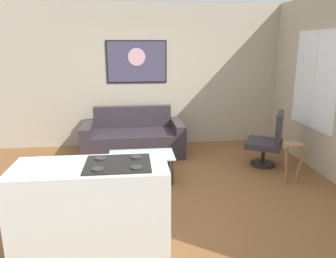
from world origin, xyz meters
TOP-DOWN VIEW (x-y plane):
  - ground at (0.00, 0.00)m, footprint 6.40×6.40m
  - back_wall at (0.00, 2.42)m, footprint 6.40×0.05m
  - couch at (-0.37, 1.79)m, footprint 1.87×0.93m
  - coffee_table at (-0.26, 0.53)m, footprint 0.98×0.55m
  - armchair at (1.90, 0.89)m, footprint 0.79×0.79m
  - bar_stool at (1.95, 0.21)m, footprint 0.34×0.33m
  - kitchen_counter at (-0.78, -1.21)m, footprint 1.43×0.62m
  - wall_painting at (-0.27, 2.38)m, footprint 1.18×0.03m
  - window at (2.59, 0.90)m, footprint 0.03×1.25m

SIDE VIEW (x-z plane):
  - ground at x=0.00m, z-range -0.04..0.00m
  - couch at x=-0.37m, z-range -0.14..0.72m
  - coffee_table at x=-0.26m, z-range 0.17..0.58m
  - armchair at x=1.90m, z-range -0.02..0.92m
  - bar_stool at x=1.95m, z-range 0.16..0.77m
  - kitchen_counter at x=-0.78m, z-range -0.01..0.95m
  - back_wall at x=0.00m, z-range 0.00..2.80m
  - window at x=2.59m, z-range 0.65..2.24m
  - wall_painting at x=-0.27m, z-range 1.28..2.10m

